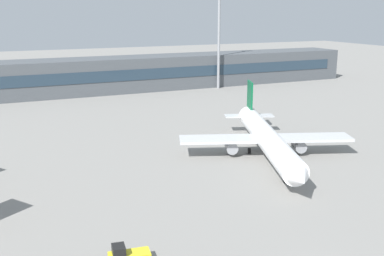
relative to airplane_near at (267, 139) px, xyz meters
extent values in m
plane|color=gray|center=(-13.63, 9.93, -2.81)|extent=(400.00, 400.00, 0.00)
cube|color=#4C5156|center=(-13.63, 66.06, 1.69)|extent=(158.46, 12.00, 9.00)
cube|color=#263847|center=(-13.63, 60.01, 2.14)|extent=(150.54, 0.16, 2.80)
cylinder|color=white|center=(0.08, 0.22, 0.03)|extent=(14.07, 30.17, 3.27)
cone|color=white|center=(-5.94, -15.66, 0.03)|extent=(4.19, 4.47, 3.11)
cone|color=white|center=(6.05, 15.95, 0.03)|extent=(3.31, 3.87, 2.29)
cube|color=#0C5933|center=(5.13, 13.52, 4.04)|extent=(1.64, 3.66, 4.74)
cube|color=silver|center=(5.22, 13.76, 0.20)|extent=(8.91, 5.31, 0.21)
cube|color=silver|center=(0.39, 1.03, -0.23)|extent=(25.64, 13.04, 0.43)
cylinder|color=gray|center=(-4.44, 2.86, -1.44)|extent=(2.59, 3.19, 1.72)
cylinder|color=gray|center=(5.22, -0.81, -1.44)|extent=(2.59, 3.19, 1.72)
cylinder|color=black|center=(-3.77, -9.93, -2.38)|extent=(0.63, 0.93, 0.86)
cylinder|color=black|center=(-1.40, 2.63, -2.38)|extent=(0.63, 0.93, 0.86)
cylinder|color=black|center=(2.79, 1.04, -2.38)|extent=(0.63, 0.93, 0.86)
cube|color=yellow|center=(-27.59, -20.54, -2.16)|extent=(3.78, 2.00, 0.60)
cube|color=black|center=(-28.48, -20.41, -1.51)|extent=(1.29, 1.54, 0.90)
cylinder|color=black|center=(-26.29, -19.94, -2.46)|extent=(0.73, 0.35, 0.70)
cylinder|color=gray|center=(22.69, 58.87, 10.20)|extent=(0.70, 0.70, 26.02)
camera|label=1|loc=(-37.91, -56.22, 18.59)|focal=43.97mm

